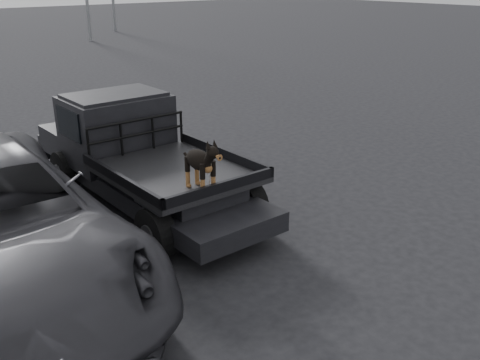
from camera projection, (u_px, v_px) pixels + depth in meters
ground at (263, 250)px, 7.79m from camera, size 120.00×120.00×0.00m
flatbed_ute at (146, 180)px, 9.13m from camera, size 2.00×5.40×0.92m
ute_cab at (116, 118)px, 9.49m from camera, size 1.72×1.30×0.88m
headache_rack at (137, 136)px, 9.00m from camera, size 1.80×0.08×0.55m
dog at (200, 164)px, 7.40m from camera, size 0.32×0.60×0.74m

